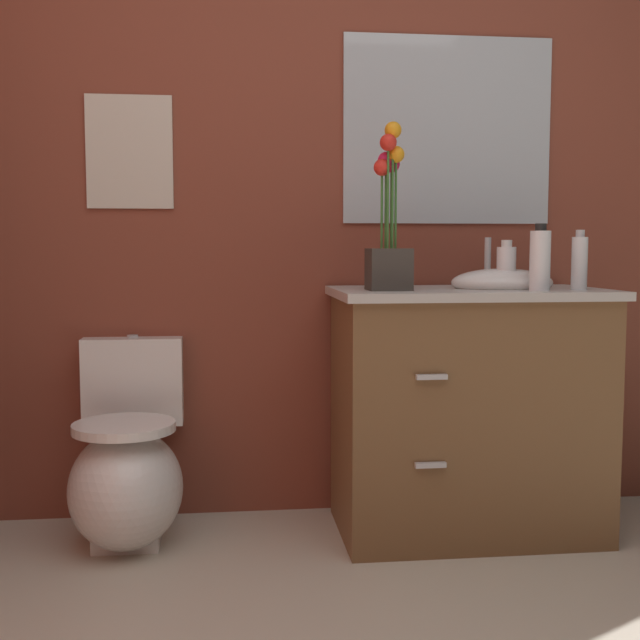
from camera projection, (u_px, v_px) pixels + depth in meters
name	position (u px, v px, depth m)	size (l,w,h in m)	color
wall_back	(390.00, 184.00, 3.09)	(4.64, 0.05, 2.50)	brown
toilet	(127.00, 472.00, 2.77)	(0.38, 0.59, 0.69)	white
vanity_cabinet	(467.00, 407.00, 2.87)	(0.94, 0.56, 1.05)	brown
flower_vase	(389.00, 236.00, 2.70)	(0.14, 0.14, 0.55)	#38332D
soap_bottle	(579.00, 262.00, 2.75)	(0.05, 0.05, 0.20)	white
lotion_bottle	(506.00, 267.00, 2.80)	(0.07, 0.07, 0.17)	white
hand_wash_bottle	(540.00, 260.00, 2.68)	(0.07, 0.07, 0.22)	white
wall_poster	(130.00, 152.00, 2.93)	(0.31, 0.01, 0.41)	beige
wall_mirror	(448.00, 130.00, 3.07)	(0.80, 0.01, 0.70)	#B2BCC6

